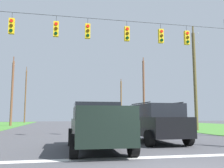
{
  "coord_description": "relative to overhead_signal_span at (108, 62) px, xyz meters",
  "views": [
    {
      "loc": [
        -2.83,
        -5.98,
        1.38
      ],
      "look_at": [
        0.66,
        11.24,
        3.62
      ],
      "focal_mm": 40.28,
      "sensor_mm": 36.0,
      "label": 1
    }
  ],
  "objects": [
    {
      "name": "suv_black",
      "position": [
        2.01,
        -2.78,
        -3.71
      ],
      "size": [
        2.35,
        4.87,
        2.05
      ],
      "color": "black",
      "rests_on": "ground"
    },
    {
      "name": "lane_dash_2",
      "position": [
        -0.01,
        12.23,
        -4.77
      ],
      "size": [
        2.5,
        0.15,
        0.01
      ],
      "primitive_type": "cube",
      "rotation": [
        0.0,
        0.0,
        1.57
      ],
      "color": "white",
      "rests_on": "ground"
    },
    {
      "name": "utility_pole_mid_right",
      "position": [
        9.76,
        6.51,
        0.23
      ],
      "size": [
        0.31,
        1.84,
        10.19
      ],
      "color": "brown",
      "rests_on": "ground"
    },
    {
      "name": "lane_dash_0",
      "position": [
        -0.01,
        -1.13,
        -4.77
      ],
      "size": [
        2.5,
        0.15,
        0.01
      ],
      "primitive_type": "cube",
      "rotation": [
        0.0,
        0.0,
        1.57
      ],
      "color": "white",
      "rests_on": "ground"
    },
    {
      "name": "utility_pole_far_right",
      "position": [
        10.08,
        22.77,
        0.48
      ],
      "size": [
        0.34,
        1.64,
        10.83
      ],
      "color": "brown",
      "rests_on": "ground"
    },
    {
      "name": "utility_pole_near_left",
      "position": [
        10.13,
        38.47,
        -0.13
      ],
      "size": [
        0.31,
        1.6,
        9.57
      ],
      "color": "brown",
      "rests_on": "ground"
    },
    {
      "name": "distant_car_crossing_white",
      "position": [
        4.09,
        4.23,
        -3.98
      ],
      "size": [
        2.14,
        4.36,
        1.52
      ],
      "color": "silver",
      "rests_on": "ground"
    },
    {
      "name": "utility_pole_distant_left",
      "position": [
        -10.1,
        38.87,
        0.86
      ],
      "size": [
        0.28,
        1.86,
        11.59
      ],
      "color": "brown",
      "rests_on": "ground"
    },
    {
      "name": "pickup_truck",
      "position": [
        -1.36,
        -5.02,
        -3.8
      ],
      "size": [
        2.37,
        5.44,
        1.95
      ],
      "color": "black",
      "rests_on": "ground"
    },
    {
      "name": "distant_car_oncoming",
      "position": [
        10.13,
        14.51,
        -3.98
      ],
      "size": [
        2.17,
        4.37,
        1.52
      ],
      "color": "slate",
      "rests_on": "ground"
    },
    {
      "name": "overhead_signal_span",
      "position": [
        0.0,
        0.0,
        0.0
      ],
      "size": [
        17.64,
        0.31,
        8.28
      ],
      "color": "brown",
      "rests_on": "ground"
    },
    {
      "name": "utility_pole_distant_right",
      "position": [
        -9.63,
        21.82,
        -0.06
      ],
      "size": [
        0.31,
        1.81,
        9.81
      ],
      "color": "brown",
      "rests_on": "ground"
    },
    {
      "name": "stop_bar_stripe",
      "position": [
        -0.01,
        -7.13,
        -4.77
      ],
      "size": [
        15.47,
        0.45,
        0.01
      ],
      "primitive_type": "cube",
      "color": "white",
      "rests_on": "ground"
    },
    {
      "name": "lane_dash_1",
      "position": [
        -0.01,
        5.18,
        -4.77
      ],
      "size": [
        2.5,
        0.15,
        0.01
      ],
      "primitive_type": "cube",
      "rotation": [
        0.0,
        0.0,
        1.57
      ],
      "color": "white",
      "rests_on": "ground"
    }
  ]
}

